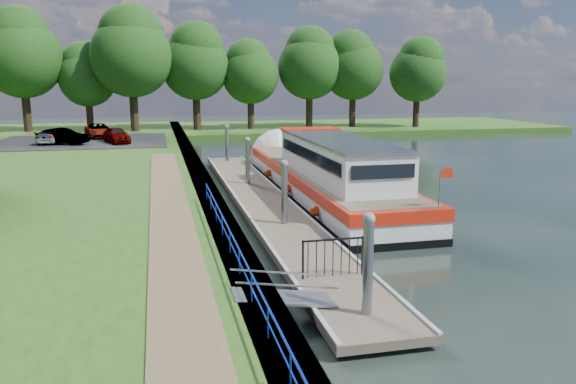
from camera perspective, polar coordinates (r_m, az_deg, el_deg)
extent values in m
plane|color=black|center=(14.76, 7.20, -12.83)|extent=(160.00, 160.00, 0.00)
cube|color=#473D2D|center=(28.24, -8.38, -0.25)|extent=(1.10, 90.00, 0.78)
cube|color=#274D16|center=(66.98, 1.35, 6.50)|extent=(60.00, 18.00, 0.60)
cube|color=brown|center=(21.24, -11.73, -3.11)|extent=(1.60, 40.00, 0.05)
cube|color=black|center=(51.22, -20.18, 4.85)|extent=(14.00, 12.00, 0.06)
cube|color=#0C2DBF|center=(16.36, -5.49, -4.84)|extent=(0.04, 18.00, 0.04)
cube|color=#0C2DBF|center=(16.46, -5.47, -6.01)|extent=(0.03, 18.00, 0.03)
cylinder|color=#0C2DBF|center=(10.09, 0.26, -17.65)|extent=(0.04, 0.04, 0.72)
cylinder|color=#0C2DBF|center=(11.84, -2.06, -13.06)|extent=(0.04, 0.04, 0.72)
cylinder|color=#0C2DBF|center=(13.66, -3.71, -9.66)|extent=(0.04, 0.04, 0.72)
cylinder|color=#0C2DBF|center=(15.52, -4.96, -7.05)|extent=(0.04, 0.04, 0.72)
cylinder|color=#0C2DBF|center=(17.41, -5.92, -5.01)|extent=(0.04, 0.04, 0.72)
cylinder|color=#0C2DBF|center=(19.33, -6.69, -3.37)|extent=(0.04, 0.04, 0.72)
cylinder|color=#0C2DBF|center=(21.26, -7.32, -2.02)|extent=(0.04, 0.04, 0.72)
cylinder|color=#0C2DBF|center=(23.20, -7.84, -0.90)|extent=(0.04, 0.04, 0.72)
cylinder|color=#0C2DBF|center=(25.15, -8.28, 0.05)|extent=(0.04, 0.04, 0.72)
cube|color=brown|center=(26.66, -2.53, -1.07)|extent=(2.50, 30.00, 0.24)
cube|color=#9EA0A3|center=(15.60, 5.91, -11.22)|extent=(2.30, 5.00, 0.30)
cube|color=#9EA0A3|center=(22.91, -0.65, -3.74)|extent=(2.30, 5.00, 0.30)
cube|color=#9EA0A3|center=(30.56, -3.92, 0.09)|extent=(2.30, 5.00, 0.30)
cube|color=#9EA0A3|center=(38.36, -5.88, 2.37)|extent=(2.30, 5.00, 0.30)
cube|color=#9EA0A3|center=(26.87, -0.03, -0.64)|extent=(0.12, 30.00, 0.06)
cube|color=#9EA0A3|center=(26.44, -5.06, -0.88)|extent=(0.12, 30.00, 0.06)
cylinder|color=gray|center=(13.91, 8.04, -9.50)|extent=(0.26, 0.26, 3.40)
sphere|color=gray|center=(13.40, 8.24, -2.70)|extent=(0.30, 0.30, 0.30)
cylinder|color=gray|center=(22.18, -0.37, -1.45)|extent=(0.26, 0.26, 3.40)
sphere|color=gray|center=(21.86, -0.38, 2.89)|extent=(0.30, 0.30, 0.30)
cylinder|color=gray|center=(30.86, -4.10, 2.17)|extent=(0.26, 0.26, 3.40)
sphere|color=gray|center=(30.63, -4.15, 5.31)|extent=(0.30, 0.30, 0.30)
cylinder|color=gray|center=(39.68, -6.19, 4.20)|extent=(0.26, 0.26, 3.40)
sphere|color=gray|center=(39.51, -6.24, 6.64)|extent=(0.30, 0.30, 0.30)
cube|color=#A5A8AD|center=(14.47, -0.45, -10.67)|extent=(2.58, 1.00, 0.43)
cube|color=#A5A8AD|center=(13.85, 0.00, -9.48)|extent=(2.58, 0.04, 0.41)
cube|color=#A5A8AD|center=(14.73, -0.87, -8.18)|extent=(2.58, 0.04, 0.41)
cube|color=black|center=(16.10, 1.52, -6.90)|extent=(0.05, 0.05, 1.15)
cube|color=black|center=(16.63, 7.57, -6.40)|extent=(0.05, 0.05, 1.15)
cube|color=black|center=(16.19, 4.62, -4.84)|extent=(1.85, 0.05, 0.05)
cube|color=black|center=(16.14, 2.04, -6.86)|extent=(0.02, 0.02, 1.10)
cube|color=black|center=(16.21, 2.90, -6.79)|extent=(0.02, 0.02, 1.10)
cube|color=black|center=(16.27, 3.75, -6.72)|extent=(0.02, 0.02, 1.10)
cube|color=black|center=(16.35, 4.59, -6.65)|extent=(0.02, 0.02, 1.10)
cube|color=black|center=(16.42, 5.43, -6.58)|extent=(0.02, 0.02, 1.10)
cube|color=black|center=(16.50, 6.26, -6.51)|extent=(0.02, 0.02, 1.10)
cube|color=black|center=(16.58, 7.08, -6.44)|extent=(0.02, 0.02, 1.10)
cube|color=black|center=(29.70, 3.49, -0.30)|extent=(4.00, 20.00, 0.55)
cube|color=silver|center=(29.59, 3.51, 0.84)|extent=(3.96, 19.90, 0.65)
cube|color=red|center=(29.49, 3.52, 1.91)|extent=(4.04, 20.00, 0.48)
cube|color=brown|center=(29.45, 3.53, 2.37)|extent=(3.68, 19.20, 0.04)
cone|color=silver|center=(39.54, -0.83, 3.43)|extent=(4.00, 1.50, 4.00)
cube|color=silver|center=(26.96, 5.08, 3.40)|extent=(3.00, 11.00, 1.75)
cube|color=gray|center=(26.85, 5.11, 5.34)|extent=(3.10, 11.20, 0.10)
cube|color=black|center=(26.50, 1.96, 3.84)|extent=(0.04, 10.00, 0.55)
cube|color=black|center=(27.44, 8.11, 4.00)|extent=(0.04, 10.00, 0.55)
cube|color=black|center=(32.21, 1.99, 5.19)|extent=(2.60, 0.04, 0.55)
cube|color=black|center=(21.79, 9.66, 2.04)|extent=(2.60, 0.04, 0.55)
cube|color=red|center=(31.80, 2.16, 6.47)|extent=(3.20, 1.60, 0.06)
cylinder|color=gray|center=(21.04, 15.14, 0.36)|extent=(0.05, 0.05, 1.50)
cube|color=red|center=(21.06, 15.81, 1.86)|extent=(0.50, 0.02, 0.35)
sphere|color=red|center=(23.36, 2.75, -1.94)|extent=(0.44, 0.44, 0.44)
sphere|color=red|center=(28.09, -0.05, 0.35)|extent=(0.44, 0.44, 0.44)
sphere|color=red|center=(32.90, -2.04, 1.98)|extent=(0.44, 0.44, 0.44)
imported|color=#594C47|center=(22.27, 5.86, 1.69)|extent=(0.58, 0.72, 1.72)
cylinder|color=#332316|center=(63.31, -25.00, 7.34)|extent=(0.83, 0.83, 4.21)
sphere|color=#153911|center=(63.26, -25.41, 12.19)|extent=(7.95, 7.95, 7.95)
sphere|color=#153911|center=(63.50, -25.75, 13.96)|extent=(6.31, 6.31, 6.31)
cylinder|color=#332316|center=(62.93, -19.48, 7.23)|extent=(0.70, 0.70, 3.10)
sphere|color=#153911|center=(62.81, -19.72, 10.82)|extent=(5.85, 5.85, 5.85)
sphere|color=#153911|center=(63.01, -19.95, 12.14)|extent=(4.65, 4.65, 4.65)
cylinder|color=#332316|center=(60.07, -15.35, 7.87)|extent=(0.84, 0.84, 4.29)
sphere|color=#153911|center=(60.02, -15.64, 13.10)|extent=(8.10, 8.10, 8.10)
sphere|color=#153911|center=(60.27, -15.69, 15.02)|extent=(6.44, 6.44, 6.44)
cylinder|color=#332316|center=(62.19, -9.25, 8.02)|extent=(0.79, 0.79, 3.83)
sphere|color=#153911|center=(62.11, -9.40, 12.54)|extent=(7.24, 7.24, 7.24)
sphere|color=#153911|center=(61.96, -9.26, 14.22)|extent=(5.75, 5.75, 5.75)
cylinder|color=#332316|center=(62.64, -3.79, 7.90)|extent=(0.72, 0.72, 3.26)
sphere|color=#153911|center=(62.53, -3.84, 11.72)|extent=(6.16, 6.16, 6.16)
sphere|color=#153911|center=(62.77, -4.08, 13.12)|extent=(4.89, 4.89, 4.89)
cylinder|color=#332316|center=(64.37, 2.17, 8.24)|extent=(0.78, 0.78, 3.77)
sphere|color=#153911|center=(64.28, 2.21, 12.54)|extent=(7.13, 7.13, 7.13)
sphere|color=#153911|center=(64.60, 2.27, 14.11)|extent=(5.66, 5.66, 5.66)
cylinder|color=#332316|center=(65.94, 6.55, 8.20)|extent=(0.77, 0.77, 3.65)
sphere|color=#153911|center=(65.85, 6.64, 12.25)|extent=(6.89, 6.89, 6.89)
sphere|color=#153911|center=(65.80, 6.37, 13.76)|extent=(5.47, 5.47, 5.47)
cylinder|color=#332316|center=(66.98, 12.88, 7.94)|extent=(0.74, 0.74, 3.41)
sphere|color=#153911|center=(66.88, 13.05, 11.66)|extent=(6.43, 6.43, 6.43)
sphere|color=#153911|center=(66.82, 13.37, 13.02)|extent=(5.11, 5.11, 5.11)
imported|color=#999999|center=(48.78, -17.02, 5.57)|extent=(2.70, 4.14, 1.31)
imported|color=#999999|center=(48.94, -21.92, 5.26)|extent=(4.21, 2.81, 1.31)
imported|color=#999999|center=(50.21, -22.85, 5.24)|extent=(2.24, 4.20, 1.16)
imported|color=#999999|center=(53.52, -18.64, 5.92)|extent=(3.08, 4.93, 1.27)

